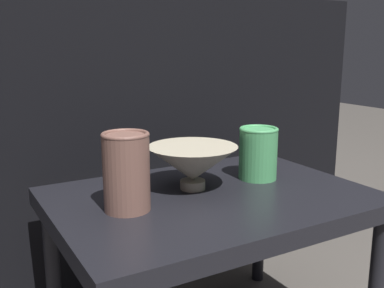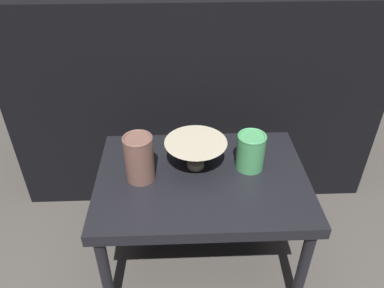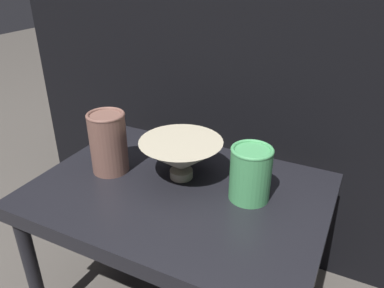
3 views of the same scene
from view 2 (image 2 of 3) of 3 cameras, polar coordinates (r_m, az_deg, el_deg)
ground_plane at (r=1.55m, az=1.30°, el=-16.44°), size 8.00×8.00×0.00m
table at (r=1.29m, az=1.51°, el=-6.36°), size 0.71×0.50×0.41m
couch_backdrop at (r=1.72m, az=0.35°, el=8.48°), size 1.53×0.50×0.88m
bowl at (r=1.26m, az=0.57°, el=-1.27°), size 0.21×0.21×0.10m
vase_textured_left at (r=1.21m, az=-8.03°, el=-1.94°), size 0.10×0.10×0.16m
vase_colorful_right at (r=1.27m, az=8.93°, el=-1.04°), size 0.10×0.10×0.13m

